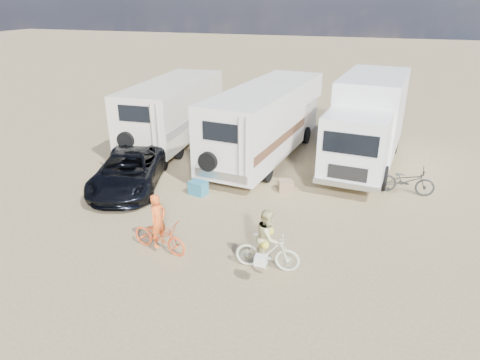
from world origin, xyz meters
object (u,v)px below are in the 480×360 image
(bike_woman, at_px, (267,252))
(rider_woman, at_px, (268,243))
(rider_man, at_px, (159,226))
(rv_left, at_px, (173,113))
(bike_man, at_px, (159,236))
(bike_parked, at_px, (406,180))
(box_truck, at_px, (366,124))
(crate, at_px, (286,186))
(rv_main, at_px, (266,123))
(cooler, at_px, (198,188))
(dark_suv, at_px, (129,171))

(bike_woman, distance_m, rider_woman, 0.26)
(rider_woman, bearing_deg, rider_man, 87.67)
(rv_left, xyz_separation_m, bike_man, (3.87, -8.96, -0.99))
(bike_man, relative_size, bike_parked, 0.90)
(rider_man, bearing_deg, bike_woman, -77.55)
(box_truck, relative_size, rider_woman, 4.80)
(rider_woman, relative_size, crate, 3.01)
(rv_main, height_order, crate, rv_main)
(bike_woman, xyz_separation_m, rider_woman, (0.00, 0.00, 0.26))
(rv_left, xyz_separation_m, bike_parked, (10.48, -2.92, -0.94))
(box_truck, bearing_deg, rider_man, -114.66)
(crate, bearing_deg, bike_man, -116.72)
(bike_man, distance_m, crate, 5.56)
(rv_main, relative_size, cooler, 14.02)
(crate, bearing_deg, rider_man, -116.72)
(rv_left, relative_size, crate, 14.28)
(box_truck, xyz_separation_m, bike_man, (-5.00, -8.44, -1.34))
(bike_man, bearing_deg, crate, -15.29)
(box_truck, xyz_separation_m, dark_suv, (-8.07, -4.90, -1.14))
(rv_main, bearing_deg, box_truck, 9.34)
(rv_left, xyz_separation_m, bike_woman, (6.92, -8.90, -0.94))
(bike_man, bearing_deg, bike_woman, -77.55)
(rv_main, bearing_deg, bike_woman, -68.16)
(cooler, bearing_deg, box_truck, 55.59)
(rv_left, distance_m, bike_man, 9.81)
(cooler, bearing_deg, rider_woman, -31.96)
(bike_woman, relative_size, cooler, 2.77)
(rider_woman, bearing_deg, dark_suv, 57.00)
(crate, bearing_deg, bike_woman, -83.59)
(rv_main, distance_m, crate, 3.92)
(box_truck, xyz_separation_m, rider_man, (-5.00, -8.44, -1.04))
(bike_parked, bearing_deg, rider_woman, 150.22)
(box_truck, bearing_deg, rv_left, -177.38)
(rv_main, xyz_separation_m, rider_woman, (2.19, -8.21, -0.77))
(cooler, bearing_deg, crate, 37.42)
(rv_left, bearing_deg, rider_man, -68.85)
(rv_left, bearing_deg, bike_parked, -17.78)
(rv_main, height_order, rider_man, rv_main)
(rider_man, height_order, bike_parked, rider_man)
(dark_suv, bearing_deg, bike_parked, -2.99)
(bike_woman, height_order, cooler, bike_woman)
(bike_woman, distance_m, bike_parked, 6.96)
(bike_woman, xyz_separation_m, cooler, (-3.48, 3.68, -0.26))
(bike_parked, height_order, crate, bike_parked)
(rider_woman, xyz_separation_m, cooler, (-3.48, 3.68, -0.52))
(bike_parked, bearing_deg, cooler, 109.15)
(rider_man, relative_size, crate, 2.99)
(rv_left, xyz_separation_m, rider_woman, (6.92, -8.90, -0.68))
(rider_woman, bearing_deg, cooler, 40.05)
(rv_main, distance_m, dark_suv, 6.21)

